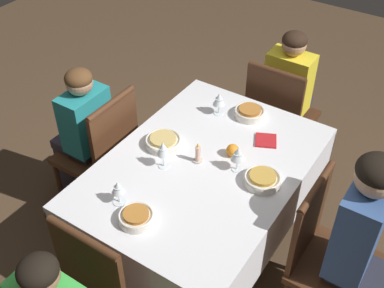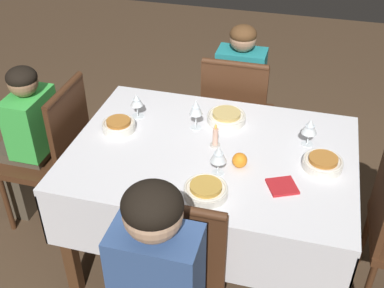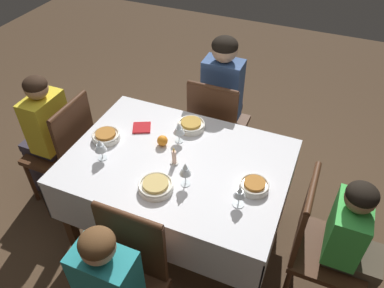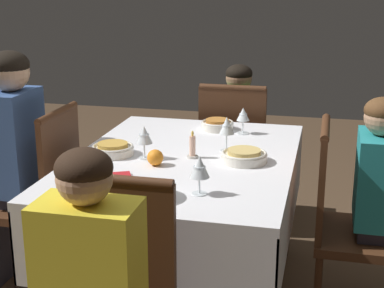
{
  "view_description": "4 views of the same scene",
  "coord_description": "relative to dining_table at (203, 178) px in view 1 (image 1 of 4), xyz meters",
  "views": [
    {
      "loc": [
        -1.62,
        -0.99,
        2.48
      ],
      "look_at": [
        -0.05,
        0.04,
        0.89
      ],
      "focal_mm": 45.0,
      "sensor_mm": 36.0,
      "label": 1
    },
    {
      "loc": [
        0.39,
        -1.85,
        2.11
      ],
      "look_at": [
        -0.09,
        -0.06,
        0.8
      ],
      "focal_mm": 45.0,
      "sensor_mm": 36.0,
      "label": 2
    },
    {
      "loc": [
        -0.74,
        1.54,
        2.35
      ],
      "look_at": [
        -0.1,
        -0.0,
        0.9
      ],
      "focal_mm": 35.0,
      "sensor_mm": 36.0,
      "label": 3
    },
    {
      "loc": [
        2.46,
        0.62,
        1.54
      ],
      "look_at": [
        -0.02,
        0.03,
        0.8
      ],
      "focal_mm": 55.0,
      "sensor_mm": 36.0,
      "label": 4
    }
  ],
  "objects": [
    {
      "name": "person_adult_denim",
      "position": [
        0.0,
        -0.89,
        0.04
      ],
      "size": [
        0.3,
        0.34,
        1.19
      ],
      "color": "#282833",
      "rests_on": "ground_plane"
    },
    {
      "name": "wine_glass_south",
      "position": [
        0.07,
        -0.17,
        0.2
      ],
      "size": [
        0.07,
        0.07,
        0.15
      ],
      "color": "white",
      "rests_on": "dining_table"
    },
    {
      "name": "bowl_west",
      "position": [
        -0.51,
        0.05,
        0.13
      ],
      "size": [
        0.17,
        0.17,
        0.06
      ],
      "color": "silver",
      "rests_on": "dining_table"
    },
    {
      "name": "chair_east",
      "position": [
        0.93,
        -0.02,
        -0.14
      ],
      "size": [
        0.43,
        0.43,
        0.93
      ],
      "rotation": [
        0.0,
        0.0,
        1.57
      ],
      "color": "#472816",
      "rests_on": "ground_plane"
    },
    {
      "name": "orange_fruit",
      "position": [
        0.15,
        -0.09,
        0.13
      ],
      "size": [
        0.07,
        0.07,
        0.07
      ],
      "primitive_type": "sphere",
      "color": "orange",
      "rests_on": "dining_table"
    },
    {
      "name": "candle_centerpiece",
      "position": [
        0.01,
        0.04,
        0.14
      ],
      "size": [
        0.05,
        0.05,
        0.13
      ],
      "color": "beige",
      "rests_on": "dining_table"
    },
    {
      "name": "person_child_teal",
      "position": [
        -0.01,
        0.9,
        -0.06
      ],
      "size": [
        0.3,
        0.33,
        1.05
      ],
      "rotation": [
        0.0,
        0.0,
        3.14
      ],
      "color": "#383342",
      "rests_on": "ground_plane"
    },
    {
      "name": "person_child_yellow",
      "position": [
        1.1,
        -0.02,
        -0.05
      ],
      "size": [
        0.33,
        0.3,
        1.08
      ],
      "rotation": [
        0.0,
        0.0,
        1.57
      ],
      "color": "#383342",
      "rests_on": "ground_plane"
    },
    {
      "name": "wine_glass_east",
      "position": [
        0.44,
        0.17,
        0.2
      ],
      "size": [
        0.08,
        0.08,
        0.15
      ],
      "color": "white",
      "rests_on": "dining_table"
    },
    {
      "name": "bowl_east",
      "position": [
        0.52,
        0.0,
        0.13
      ],
      "size": [
        0.18,
        0.18,
        0.06
      ],
      "color": "silver",
      "rests_on": "dining_table"
    },
    {
      "name": "dining_table",
      "position": [
        0.0,
        0.0,
        0.0
      ],
      "size": [
        1.38,
        0.98,
        0.74
      ],
      "color": "silver",
      "rests_on": "ground_plane"
    },
    {
      "name": "chair_north",
      "position": [
        -0.01,
        0.74,
        -0.14
      ],
      "size": [
        0.43,
        0.43,
        0.93
      ],
      "rotation": [
        0.0,
        0.0,
        3.14
      ],
      "color": "#472816",
      "rests_on": "ground_plane"
    },
    {
      "name": "napkin_red_folded",
      "position": [
        0.36,
        -0.19,
        0.1
      ],
      "size": [
        0.16,
        0.16,
        0.01
      ],
      "rotation": [
        0.0,
        0.0,
        0.45
      ],
      "color": "red",
      "rests_on": "dining_table"
    },
    {
      "name": "wine_glass_north",
      "position": [
        -0.13,
        0.17,
        0.22
      ],
      "size": [
        0.07,
        0.07,
        0.17
      ],
      "color": "white",
      "rests_on": "dining_table"
    },
    {
      "name": "chair_south",
      "position": [
        0.0,
        -0.74,
        -0.14
      ],
      "size": [
        0.43,
        0.43,
        0.93
      ],
      "color": "#472816",
      "rests_on": "ground_plane"
    },
    {
      "name": "bowl_north",
      "position": [
        0.01,
        0.27,
        0.13
      ],
      "size": [
        0.2,
        0.2,
        0.06
      ],
      "color": "silver",
      "rests_on": "dining_table"
    },
    {
      "name": "ground_plane",
      "position": [
        0.0,
        0.0,
        -0.64
      ],
      "size": [
        8.0,
        8.0,
        0.0
      ],
      "primitive_type": "plane",
      "color": "#4C3826"
    },
    {
      "name": "wine_glass_west",
      "position": [
        -0.46,
        0.2,
        0.19
      ],
      "size": [
        0.07,
        0.07,
        0.14
      ],
      "color": "white",
      "rests_on": "dining_table"
    },
    {
      "name": "bowl_south",
      "position": [
        0.05,
        -0.33,
        0.13
      ],
      "size": [
        0.19,
        0.19,
        0.06
      ],
      "color": "silver",
      "rests_on": "dining_table"
    }
  ]
}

